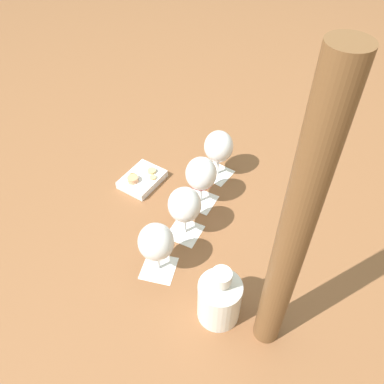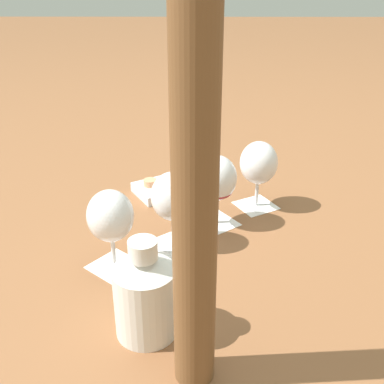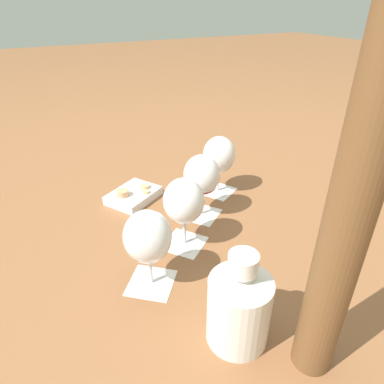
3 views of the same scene
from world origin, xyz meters
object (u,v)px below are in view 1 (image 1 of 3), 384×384
(wine_glass_1, at_px, (185,207))
(umbrella_pole, at_px, (291,240))
(wine_glass_2, at_px, (201,176))
(snack_dish, at_px, (142,179))
(wine_glass_0, at_px, (156,244))
(ceramic_vase, at_px, (220,297))
(wine_glass_3, at_px, (219,148))

(wine_glass_1, xyz_separation_m, umbrella_pole, (-0.37, -0.05, 0.26))
(wine_glass_2, height_order, snack_dish, wine_glass_2)
(wine_glass_0, relative_size, wine_glass_1, 1.00)
(snack_dish, bearing_deg, wine_glass_2, -139.45)
(wine_glass_0, bearing_deg, wine_glass_1, -54.75)
(wine_glass_1, relative_size, snack_dish, 0.98)
(wine_glass_2, relative_size, ceramic_vase, 0.94)
(wine_glass_1, xyz_separation_m, snack_dish, (0.26, 0.04, -0.10))
(ceramic_vase, height_order, umbrella_pole, umbrella_pole)
(ceramic_vase, relative_size, umbrella_pole, 0.25)
(wine_glass_1, height_order, ceramic_vase, ceramic_vase)
(wine_glass_0, distance_m, ceramic_vase, 0.21)
(wine_glass_1, height_order, snack_dish, wine_glass_1)
(wine_glass_1, distance_m, snack_dish, 0.28)
(snack_dish, bearing_deg, wine_glass_3, -106.38)
(umbrella_pole, bearing_deg, wine_glass_2, -6.53)
(umbrella_pole, bearing_deg, snack_dish, 7.79)
(wine_glass_3, bearing_deg, snack_dish, 73.62)
(wine_glass_0, height_order, umbrella_pole, umbrella_pole)
(wine_glass_1, distance_m, wine_glass_2, 0.14)
(wine_glass_2, xyz_separation_m, wine_glass_3, (0.09, -0.11, -0.00))
(wine_glass_2, height_order, umbrella_pole, umbrella_pole)
(wine_glass_2, distance_m, snack_dish, 0.24)
(wine_glass_1, distance_m, wine_glass_3, 0.28)
(wine_glass_0, xyz_separation_m, snack_dish, (0.34, -0.08, -0.10))
(snack_dish, xyz_separation_m, umbrella_pole, (-0.63, -0.09, 0.36))
(wine_glass_1, bearing_deg, umbrella_pole, -173.05)
(ceramic_vase, xyz_separation_m, snack_dish, (0.53, 0.01, -0.07))
(wine_glass_2, bearing_deg, umbrella_pole, 173.47)
(wine_glass_2, height_order, ceramic_vase, ceramic_vase)
(wine_glass_0, xyz_separation_m, wine_glass_3, (0.27, -0.33, -0.00))
(wine_glass_0, distance_m, umbrella_pole, 0.42)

